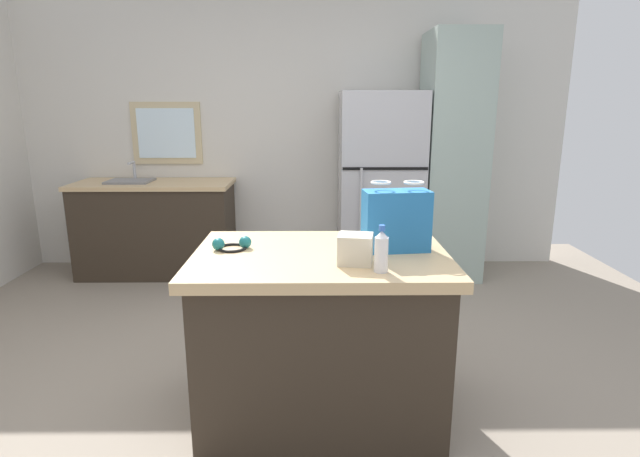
# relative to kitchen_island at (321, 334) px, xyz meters

# --- Properties ---
(ground) EXTENTS (6.47, 6.47, 0.00)m
(ground) POSITION_rel_kitchen_island_xyz_m (-0.24, 0.07, -0.45)
(ground) COLOR gray
(back_wall) EXTENTS (5.39, 0.13, 2.79)m
(back_wall) POSITION_rel_kitchen_island_xyz_m (-0.26, 2.69, 0.95)
(back_wall) COLOR silver
(back_wall) RESTS_ON ground
(kitchen_island) EXTENTS (1.27, 0.88, 0.89)m
(kitchen_island) POSITION_rel_kitchen_island_xyz_m (0.00, 0.00, 0.00)
(kitchen_island) COLOR #33281E
(kitchen_island) RESTS_ON ground
(refrigerator) EXTENTS (0.76, 0.72, 1.73)m
(refrigerator) POSITION_rel_kitchen_island_xyz_m (0.58, 2.27, 0.41)
(refrigerator) COLOR #B7B7BC
(refrigerator) RESTS_ON ground
(tall_cabinet) EXTENTS (0.54, 0.64, 2.25)m
(tall_cabinet) POSITION_rel_kitchen_island_xyz_m (1.25, 2.27, 0.67)
(tall_cabinet) COLOR #9EB2A8
(tall_cabinet) RESTS_ON ground
(sink_counter) EXTENTS (1.47, 0.63, 1.09)m
(sink_counter) POSITION_rel_kitchen_island_xyz_m (-1.57, 2.32, 0.01)
(sink_counter) COLOR #33281E
(sink_counter) RESTS_ON ground
(shopping_bag) EXTENTS (0.34, 0.19, 0.35)m
(shopping_bag) POSITION_rel_kitchen_island_xyz_m (0.38, 0.05, 0.60)
(shopping_bag) COLOR #236BAD
(shopping_bag) RESTS_ON kitchen_island
(small_box) EXTENTS (0.18, 0.16, 0.14)m
(small_box) POSITION_rel_kitchen_island_xyz_m (0.16, -0.18, 0.51)
(small_box) COLOR beige
(small_box) RESTS_ON kitchen_island
(bottle) EXTENTS (0.06, 0.06, 0.21)m
(bottle) POSITION_rel_kitchen_island_xyz_m (0.26, -0.30, 0.54)
(bottle) COLOR white
(bottle) RESTS_ON kitchen_island
(ear_defenders) EXTENTS (0.20, 0.18, 0.06)m
(ear_defenders) POSITION_rel_kitchen_island_xyz_m (-0.45, 0.07, 0.46)
(ear_defenders) COLOR black
(ear_defenders) RESTS_ON kitchen_island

